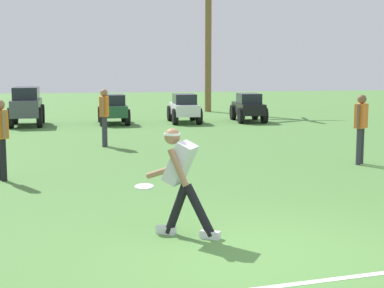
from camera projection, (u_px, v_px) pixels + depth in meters
ground_plane at (259, 257)px, 6.84m from camera, size 80.00×80.00×0.00m
field_line_paint at (285, 285)px, 5.96m from camera, size 22.03×2.96×0.01m
frisbee_thrower at (181, 176)px, 7.60m from camera, size 0.90×0.81×1.41m
frisbee_in_flight at (144, 187)px, 8.04m from camera, size 0.32×0.32×0.05m
teammate_near_sideline at (361, 123)px, 13.04m from camera, size 0.40×0.40×1.56m
teammate_midfield at (1, 132)px, 11.22m from camera, size 0.33×0.47×1.56m
teammate_deep at (104, 112)px, 15.86m from camera, size 0.27×0.50×1.56m
parked_car_slot_b at (27, 105)px, 21.31m from camera, size 1.19×2.36×1.40m
parked_car_slot_c at (113, 109)px, 21.97m from camera, size 1.12×2.22×1.10m
parked_car_slot_d at (184, 108)px, 22.41m from camera, size 1.13×2.22×1.10m
parked_car_slot_e at (248, 107)px, 22.87m from camera, size 1.20×2.25×1.10m
palm_tree_left_of_centre at (207, 29)px, 27.18m from camera, size 3.40×2.88×6.44m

